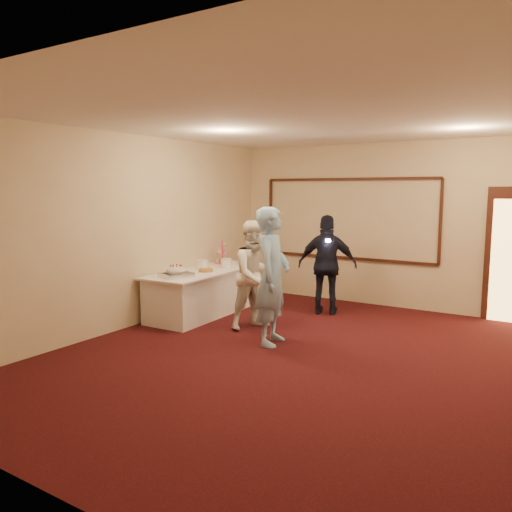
{
  "coord_description": "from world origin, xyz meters",
  "views": [
    {
      "loc": [
        2.77,
        -5.51,
        2.14
      ],
      "look_at": [
        -1.22,
        0.85,
        1.15
      ],
      "focal_mm": 35.0,
      "sensor_mm": 36.0,
      "label": 1
    }
  ],
  "objects_px": {
    "buffet_table": "(205,291)",
    "woman": "(256,275)",
    "plate_stack_b": "(226,263)",
    "tart": "(206,271)",
    "guest": "(327,265)",
    "pavlova_tray": "(176,272)",
    "cupcake_stand": "(223,255)",
    "plate_stack_a": "(202,265)",
    "man": "(272,276)"
  },
  "relations": [
    {
      "from": "man",
      "to": "plate_stack_b",
      "type": "bearing_deg",
      "value": 40.72
    },
    {
      "from": "plate_stack_a",
      "to": "man",
      "type": "bearing_deg",
      "value": -25.12
    },
    {
      "from": "cupcake_stand",
      "to": "plate_stack_a",
      "type": "distance_m",
      "value": 0.78
    },
    {
      "from": "tart",
      "to": "guest",
      "type": "height_order",
      "value": "guest"
    },
    {
      "from": "cupcake_stand",
      "to": "tart",
      "type": "height_order",
      "value": "cupcake_stand"
    },
    {
      "from": "woman",
      "to": "guest",
      "type": "distance_m",
      "value": 1.54
    },
    {
      "from": "woman",
      "to": "cupcake_stand",
      "type": "bearing_deg",
      "value": 75.97
    },
    {
      "from": "plate_stack_a",
      "to": "tart",
      "type": "distance_m",
      "value": 0.35
    },
    {
      "from": "tart",
      "to": "guest",
      "type": "relative_size",
      "value": 0.16
    },
    {
      "from": "pavlova_tray",
      "to": "plate_stack_b",
      "type": "distance_m",
      "value": 1.23
    },
    {
      "from": "plate_stack_b",
      "to": "guest",
      "type": "height_order",
      "value": "guest"
    },
    {
      "from": "tart",
      "to": "buffet_table",
      "type": "bearing_deg",
      "value": 129.97
    },
    {
      "from": "cupcake_stand",
      "to": "plate_stack_b",
      "type": "bearing_deg",
      "value": -47.29
    },
    {
      "from": "man",
      "to": "guest",
      "type": "height_order",
      "value": "man"
    },
    {
      "from": "cupcake_stand",
      "to": "plate_stack_a",
      "type": "xyz_separation_m",
      "value": [
        0.11,
        -0.77,
        -0.08
      ]
    },
    {
      "from": "plate_stack_b",
      "to": "man",
      "type": "distance_m",
      "value": 2.12
    },
    {
      "from": "buffet_table",
      "to": "plate_stack_b",
      "type": "distance_m",
      "value": 0.63
    },
    {
      "from": "pavlova_tray",
      "to": "man",
      "type": "height_order",
      "value": "man"
    },
    {
      "from": "pavlova_tray",
      "to": "buffet_table",
      "type": "bearing_deg",
      "value": 94.84
    },
    {
      "from": "tart",
      "to": "guest",
      "type": "distance_m",
      "value": 2.09
    },
    {
      "from": "buffet_table",
      "to": "plate_stack_b",
      "type": "relative_size",
      "value": 12.53
    },
    {
      "from": "pavlova_tray",
      "to": "plate_stack_a",
      "type": "xyz_separation_m",
      "value": [
        -0.16,
        0.87,
        -0.0
      ]
    },
    {
      "from": "buffet_table",
      "to": "plate_stack_a",
      "type": "height_order",
      "value": "plate_stack_a"
    },
    {
      "from": "tart",
      "to": "woman",
      "type": "height_order",
      "value": "woman"
    },
    {
      "from": "buffet_table",
      "to": "woman",
      "type": "xyz_separation_m",
      "value": [
        1.25,
        -0.34,
        0.45
      ]
    },
    {
      "from": "plate_stack_a",
      "to": "plate_stack_b",
      "type": "relative_size",
      "value": 0.96
    },
    {
      "from": "pavlova_tray",
      "to": "man",
      "type": "relative_size",
      "value": 0.3
    },
    {
      "from": "pavlova_tray",
      "to": "woman",
      "type": "bearing_deg",
      "value": 23.03
    },
    {
      "from": "man",
      "to": "woman",
      "type": "bearing_deg",
      "value": 36.17
    },
    {
      "from": "tart",
      "to": "man",
      "type": "relative_size",
      "value": 0.15
    },
    {
      "from": "buffet_table",
      "to": "woman",
      "type": "height_order",
      "value": "woman"
    },
    {
      "from": "pavlova_tray",
      "to": "woman",
      "type": "xyz_separation_m",
      "value": [
        1.18,
        0.5,
        -0.01
      ]
    },
    {
      "from": "buffet_table",
      "to": "plate_stack_b",
      "type": "xyz_separation_m",
      "value": [
        0.18,
        0.39,
        0.47
      ]
    },
    {
      "from": "plate_stack_b",
      "to": "woman",
      "type": "relative_size",
      "value": 0.12
    },
    {
      "from": "buffet_table",
      "to": "plate_stack_a",
      "type": "relative_size",
      "value": 13.05
    },
    {
      "from": "cupcake_stand",
      "to": "plate_stack_b",
      "type": "height_order",
      "value": "cupcake_stand"
    },
    {
      "from": "plate_stack_a",
      "to": "woman",
      "type": "bearing_deg",
      "value": -15.52
    },
    {
      "from": "tart",
      "to": "guest",
      "type": "xyz_separation_m",
      "value": [
        1.65,
        1.29,
        0.06
      ]
    },
    {
      "from": "buffet_table",
      "to": "pavlova_tray",
      "type": "relative_size",
      "value": 4.32
    },
    {
      "from": "pavlova_tray",
      "to": "guest",
      "type": "distance_m",
      "value": 2.6
    },
    {
      "from": "woman",
      "to": "guest",
      "type": "relative_size",
      "value": 0.98
    },
    {
      "from": "cupcake_stand",
      "to": "man",
      "type": "height_order",
      "value": "man"
    },
    {
      "from": "buffet_table",
      "to": "man",
      "type": "distance_m",
      "value": 2.14
    },
    {
      "from": "plate_stack_a",
      "to": "buffet_table",
      "type": "bearing_deg",
      "value": -19.82
    },
    {
      "from": "pavlova_tray",
      "to": "plate_stack_b",
      "type": "height_order",
      "value": "pavlova_tray"
    },
    {
      "from": "guest",
      "to": "man",
      "type": "bearing_deg",
      "value": 72.8
    },
    {
      "from": "plate_stack_b",
      "to": "guest",
      "type": "bearing_deg",
      "value": 23.22
    },
    {
      "from": "pavlova_tray",
      "to": "tart",
      "type": "height_order",
      "value": "pavlova_tray"
    },
    {
      "from": "plate_stack_a",
      "to": "pavlova_tray",
      "type": "bearing_deg",
      "value": -79.48
    },
    {
      "from": "tart",
      "to": "pavlova_tray",
      "type": "bearing_deg",
      "value": -98.68
    }
  ]
}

